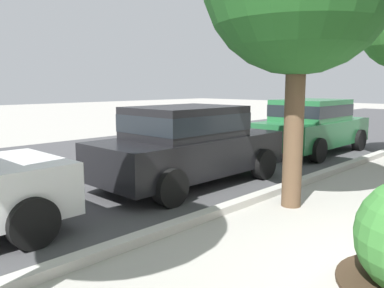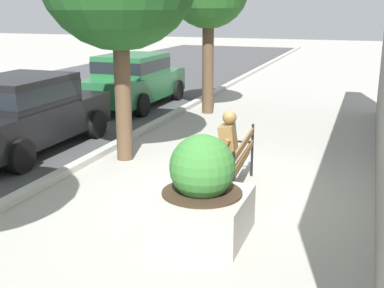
# 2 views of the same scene
# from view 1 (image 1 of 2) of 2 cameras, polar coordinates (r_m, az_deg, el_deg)

# --- Properties ---
(street_surface) EXTENTS (60.00, 9.00, 0.01)m
(street_surface) POSITION_cam_1_polar(r_m,az_deg,el_deg) (9.67, -17.19, -3.54)
(street_surface) COLOR #424244
(street_surface) RESTS_ON ground
(curb_stone) EXTENTS (60.00, 0.20, 0.12)m
(curb_stone) POSITION_cam_1_polar(r_m,az_deg,el_deg) (6.15, 4.27, -9.51)
(curb_stone) COLOR #B2AFA8
(curb_stone) RESTS_ON ground
(parked_car_black) EXTENTS (4.10, 1.92, 1.56)m
(parked_car_black) POSITION_cam_1_polar(r_m,az_deg,el_deg) (7.77, -0.50, 0.22)
(parked_car_black) COLOR black
(parked_car_black) RESTS_ON ground
(parked_car_green) EXTENTS (4.10, 1.92, 1.56)m
(parked_car_green) POSITION_cam_1_polar(r_m,az_deg,el_deg) (11.95, 17.05, 2.76)
(parked_car_green) COLOR #236638
(parked_car_green) RESTS_ON ground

